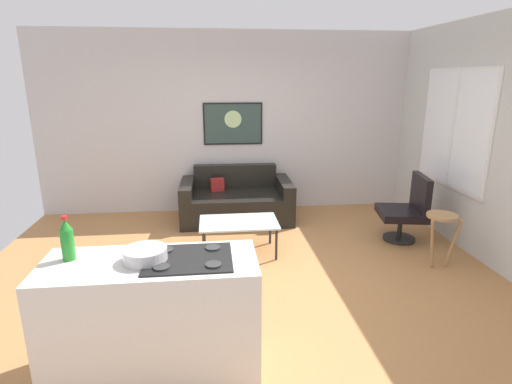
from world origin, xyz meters
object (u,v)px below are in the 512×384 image
Objects in this scene: couch at (236,202)px; armchair at (408,209)px; coffee_table at (239,224)px; soda_bottle at (67,240)px; bar_stool at (441,225)px; mixing_bowl at (145,255)px; wall_painting at (233,124)px.

couch is 1.88× the size of armchair.
soda_bottle reaches higher than coffee_table.
bar_stool is 2.08× the size of mixing_bowl.
wall_painting is at bearing 90.53° from couch.
couch is 1.76× the size of coffee_table.
coffee_table is 2.34m from bar_stool.
soda_bottle is (-1.31, -1.95, 0.65)m from coffee_table.
mixing_bowl is (-3.02, -2.20, 0.50)m from armchair.
soda_bottle is 1.06× the size of mixing_bowl.
soda_bottle is 0.34× the size of wall_painting.
couch is 5.26× the size of soda_bottle.
soda_bottle is 0.54m from mixing_bowl.
coffee_table is 2.04m from wall_painting.
bar_stool is (0.01, -0.77, 0.06)m from armchair.
armchair reaches higher than couch.
bar_stool is at bearing -88.93° from armchair.
mixing_bowl is (-0.78, -2.04, 0.55)m from coffee_table.
bar_stool is 1.96× the size of soda_bottle.
armchair is at bearing 4.26° from coffee_table.
mixing_bowl is at bearing -154.72° from bar_stool.
wall_painting is (1.35, 3.71, 0.37)m from soda_bottle.
soda_bottle is (-3.55, -2.11, 0.60)m from armchair.
bar_stool reaches higher than coffee_table.
couch is 1.27m from coffee_table.
couch is at bearing 87.68° from coffee_table.
coffee_table is at bearing -92.32° from couch.
wall_painting is (-2.19, 1.60, 0.97)m from armchair.
coffee_table is 3.17× the size of mixing_bowl.
armchair is at bearing 36.11° from mixing_bowl.
mixing_bowl reaches higher than bar_stool.
mixing_bowl is at bearing -9.46° from soda_bottle.
armchair reaches higher than bar_stool.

